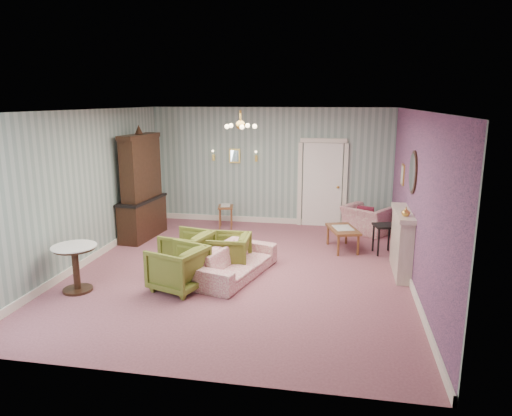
% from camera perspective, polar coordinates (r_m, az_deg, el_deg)
% --- Properties ---
extents(floor, '(7.00, 7.00, 0.00)m').
position_cam_1_polar(floor, '(8.75, -1.77, -7.57)').
color(floor, '#975866').
rests_on(floor, ground).
extents(ceiling, '(7.00, 7.00, 0.00)m').
position_cam_1_polar(ceiling, '(8.19, -1.92, 11.79)').
color(ceiling, white).
rests_on(ceiling, ground).
extents(wall_back, '(6.00, 0.00, 6.00)m').
position_cam_1_polar(wall_back, '(11.75, 1.75, 5.06)').
color(wall_back, gray).
rests_on(wall_back, ground).
extents(wall_front, '(6.00, 0.00, 6.00)m').
position_cam_1_polar(wall_front, '(5.09, -10.17, -5.81)').
color(wall_front, gray).
rests_on(wall_front, ground).
extents(wall_left, '(0.00, 7.00, 7.00)m').
position_cam_1_polar(wall_left, '(9.44, -19.97, 2.32)').
color(wall_left, gray).
rests_on(wall_left, ground).
extents(wall_right, '(0.00, 7.00, 7.00)m').
position_cam_1_polar(wall_right, '(8.27, 18.95, 0.97)').
color(wall_right, gray).
rests_on(wall_right, ground).
extents(wall_right_floral, '(0.00, 7.00, 7.00)m').
position_cam_1_polar(wall_right_floral, '(8.26, 18.84, 0.97)').
color(wall_right_floral, '#C16091').
rests_on(wall_right_floral, ground).
extents(door, '(1.12, 0.12, 2.16)m').
position_cam_1_polar(door, '(11.64, 8.06, 3.03)').
color(door, white).
rests_on(door, floor).
extents(olive_chair_a, '(0.97, 1.00, 0.82)m').
position_cam_1_polar(olive_chair_a, '(7.88, -9.43, -6.94)').
color(olive_chair_a, olive).
rests_on(olive_chair_a, floor).
extents(olive_chair_b, '(0.89, 0.93, 0.81)m').
position_cam_1_polar(olive_chair_b, '(8.73, -8.34, -4.95)').
color(olive_chair_b, olive).
rests_on(olive_chair_b, floor).
extents(olive_chair_c, '(0.71, 0.75, 0.75)m').
position_cam_1_polar(olive_chair_c, '(8.67, -3.30, -5.15)').
color(olive_chair_c, olive).
rests_on(olive_chair_c, floor).
extents(sofa_chintz, '(1.05, 2.01, 0.76)m').
position_cam_1_polar(sofa_chintz, '(8.35, -2.39, -5.84)').
color(sofa_chintz, '#AB4560').
rests_on(sofa_chintz, floor).
extents(wingback_chair, '(1.19, 1.10, 0.87)m').
position_cam_1_polar(wingback_chair, '(11.31, 13.36, -0.83)').
color(wingback_chair, '#AB4560').
rests_on(wingback_chair, floor).
extents(dresser, '(0.64, 1.53, 2.49)m').
position_cam_1_polar(dresser, '(10.80, -13.80, 2.87)').
color(dresser, black).
rests_on(dresser, floor).
extents(fireplace, '(0.30, 1.40, 1.16)m').
position_cam_1_polar(fireplace, '(8.84, 17.26, -3.98)').
color(fireplace, beige).
rests_on(fireplace, floor).
extents(mantel_vase, '(0.15, 0.15, 0.15)m').
position_cam_1_polar(mantel_vase, '(8.29, 17.74, -0.45)').
color(mantel_vase, gold).
rests_on(mantel_vase, fireplace).
extents(oval_mirror, '(0.04, 0.76, 0.84)m').
position_cam_1_polar(oval_mirror, '(8.58, 18.50, 4.14)').
color(oval_mirror, white).
rests_on(oval_mirror, wall_right).
extents(framed_print, '(0.04, 0.34, 0.42)m').
position_cam_1_polar(framed_print, '(9.94, 17.40, 3.89)').
color(framed_print, gold).
rests_on(framed_print, wall_right).
extents(coffee_table, '(0.76, 1.03, 0.47)m').
position_cam_1_polar(coffee_table, '(10.00, 10.46, -3.69)').
color(coffee_table, brown).
rests_on(coffee_table, floor).
extents(side_table_black, '(0.50, 0.50, 0.61)m').
position_cam_1_polar(side_table_black, '(9.90, 15.25, -3.69)').
color(side_table_black, black).
rests_on(side_table_black, floor).
extents(pedestal_table, '(0.83, 0.83, 0.78)m').
position_cam_1_polar(pedestal_table, '(8.25, -21.02, -6.86)').
color(pedestal_table, black).
rests_on(pedestal_table, floor).
extents(nesting_table, '(0.44, 0.52, 0.60)m').
position_cam_1_polar(nesting_table, '(11.51, -3.70, -0.97)').
color(nesting_table, brown).
rests_on(nesting_table, floor).
extents(gilt_mirror_back, '(0.28, 0.06, 0.36)m').
position_cam_1_polar(gilt_mirror_back, '(11.84, -2.61, 6.34)').
color(gilt_mirror_back, gold).
rests_on(gilt_mirror_back, wall_back).
extents(sconce_left, '(0.16, 0.12, 0.30)m').
position_cam_1_polar(sconce_left, '(11.96, -5.21, 6.36)').
color(sconce_left, gold).
rests_on(sconce_left, wall_back).
extents(sconce_right, '(0.16, 0.12, 0.30)m').
position_cam_1_polar(sconce_right, '(11.71, 0.01, 6.28)').
color(sconce_right, gold).
rests_on(sconce_right, wall_back).
extents(chandelier, '(0.56, 0.56, 0.36)m').
position_cam_1_polar(chandelier, '(8.20, -1.90, 9.90)').
color(chandelier, gold).
rests_on(chandelier, ceiling).
extents(burgundy_cushion, '(0.41, 0.28, 0.39)m').
position_cam_1_polar(burgundy_cushion, '(11.15, 13.15, -0.79)').
color(burgundy_cushion, maroon).
rests_on(burgundy_cushion, wingback_chair).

